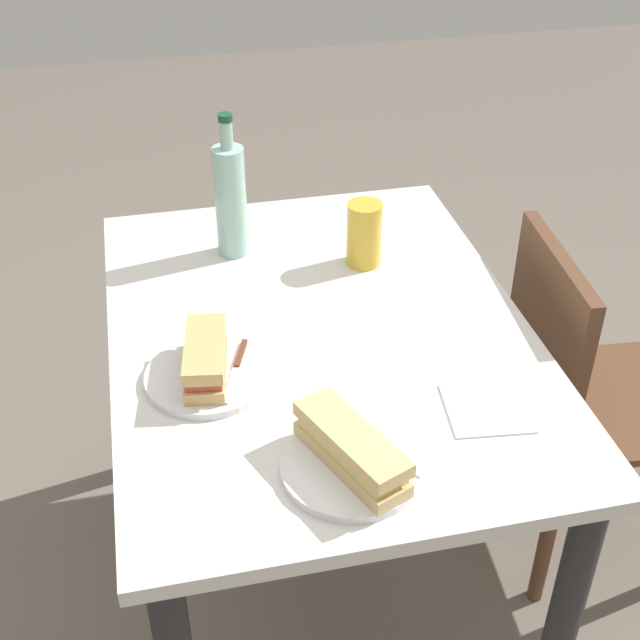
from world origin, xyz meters
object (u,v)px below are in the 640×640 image
at_px(baguette_sandwich_near, 205,358).
at_px(dining_table, 320,376).
at_px(plate_near, 207,376).
at_px(knife_far, 371,446).
at_px(plate_far, 351,467).
at_px(water_bottle, 231,199).
at_px(chair_far, 578,390).
at_px(baguette_sandwich_far, 351,448).
at_px(beer_glass, 364,234).
at_px(knife_near, 236,367).

bearing_deg(baguette_sandwich_near, dining_table, 115.50).
bearing_deg(baguette_sandwich_near, plate_near, 0.00).
height_order(plate_near, knife_far, knife_far).
distance_m(dining_table, plate_far, 0.41).
relative_size(dining_table, knife_far, 7.35).
distance_m(plate_near, baguette_sandwich_near, 0.04).
bearing_deg(plate_near, dining_table, 115.50).
distance_m(knife_far, water_bottle, 0.71).
bearing_deg(plate_near, chair_far, 98.04).
distance_m(baguette_sandwich_near, baguette_sandwich_far, 0.34).
bearing_deg(plate_near, beer_glass, 131.15).
height_order(chair_far, water_bottle, water_bottle).
xyz_separation_m(baguette_sandwich_far, knife_far, (-0.03, 0.04, -0.03)).
relative_size(knife_near, baguette_sandwich_far, 0.74).
xyz_separation_m(plate_far, baguette_sandwich_far, (0.00, 0.00, 0.04)).
distance_m(baguette_sandwich_far, beer_glass, 0.64).
height_order(dining_table, baguette_sandwich_near, baguette_sandwich_near).
relative_size(dining_table, chair_far, 1.29).
bearing_deg(beer_glass, baguette_sandwich_far, -16.59).
xyz_separation_m(knife_far, beer_glass, (-0.58, 0.14, 0.05)).
xyz_separation_m(plate_far, water_bottle, (-0.72, -0.09, 0.12)).
distance_m(chair_far, baguette_sandwich_far, 0.82).
xyz_separation_m(dining_table, chair_far, (-0.01, 0.60, -0.15)).
relative_size(dining_table, water_bottle, 3.40).
height_order(baguette_sandwich_near, water_bottle, water_bottle).
height_order(baguette_sandwich_near, plate_far, baguette_sandwich_near).
bearing_deg(knife_near, baguette_sandwich_far, 27.00).
bearing_deg(baguette_sandwich_near, baguette_sandwich_far, 35.36).
distance_m(chair_far, plate_far, 0.80).
bearing_deg(plate_far, knife_far, 125.86).
xyz_separation_m(baguette_sandwich_near, knife_far, (0.25, 0.24, -0.03)).
distance_m(chair_far, water_bottle, 0.89).
bearing_deg(beer_glass, knife_far, -13.71).
relative_size(plate_far, water_bottle, 0.70).
bearing_deg(water_bottle, knife_near, -7.15).
bearing_deg(plate_far, water_bottle, -172.95).
bearing_deg(chair_far, baguette_sandwich_far, -58.16).
relative_size(knife_far, beer_glass, 1.04).
bearing_deg(knife_far, water_bottle, -169.41).
relative_size(baguette_sandwich_near, water_bottle, 0.59).
height_order(plate_far, baguette_sandwich_far, baguette_sandwich_far).
bearing_deg(knife_far, beer_glass, 166.29).
relative_size(baguette_sandwich_far, water_bottle, 0.72).
bearing_deg(beer_glass, chair_far, 64.98).
relative_size(chair_far, baguette_sandwich_far, 3.65).
relative_size(baguette_sandwich_near, plate_far, 0.84).
height_order(dining_table, beer_glass, beer_glass).
bearing_deg(chair_far, plate_far, -58.16).
distance_m(knife_near, beer_glass, 0.46).
distance_m(baguette_sandwich_near, knife_near, 0.06).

